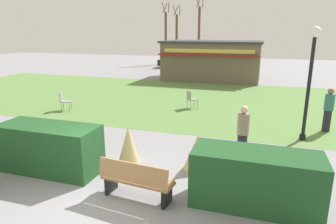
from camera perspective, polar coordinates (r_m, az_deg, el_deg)
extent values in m
plane|color=gray|center=(7.29, -12.41, -16.01)|extent=(80.00, 80.00, 0.00)
cube|color=#5B8442|center=(16.98, 6.21, 2.33)|extent=(36.00, 12.00, 0.01)
cube|color=#9E7547|center=(7.02, -5.81, -12.78)|extent=(1.74, 0.65, 0.06)
cube|color=#9E7547|center=(6.72, -6.82, -11.45)|extent=(1.70, 0.30, 0.44)
cube|color=black|center=(7.47, -10.77, -13.09)|extent=(0.13, 0.45, 0.45)
cube|color=black|center=(6.84, -0.22, -15.67)|extent=(0.13, 0.45, 0.45)
cube|color=#9E7547|center=(7.36, -11.43, -10.58)|extent=(0.11, 0.44, 0.06)
cube|color=#9E7547|center=(6.64, 0.42, -13.25)|extent=(0.11, 0.44, 0.06)
cube|color=#1E4C23|center=(8.83, -21.68, -6.41)|extent=(2.80, 1.10, 1.30)
cube|color=#1E4C23|center=(6.91, 16.29, -12.20)|extent=(2.73, 1.10, 1.25)
cone|color=tan|center=(8.81, -7.54, -6.19)|extent=(0.64, 0.64, 1.09)
cone|color=tan|center=(8.36, 5.68, -7.62)|extent=(0.79, 0.79, 1.01)
cylinder|color=black|center=(11.69, 24.26, -4.35)|extent=(0.22, 0.22, 0.20)
cylinder|color=black|center=(11.29, 25.17, 3.71)|extent=(0.12, 0.12, 3.55)
sphere|color=white|center=(11.12, 26.30, 13.52)|extent=(0.36, 0.36, 0.36)
cube|color=#6B5B4C|center=(24.70, 8.50, 9.60)|extent=(7.37, 4.61, 2.87)
cube|color=#333338|center=(24.61, 8.64, 13.11)|extent=(7.67, 4.91, 0.16)
cube|color=maroon|center=(22.21, 7.48, 10.67)|extent=(7.47, 0.36, 0.08)
cube|color=#D8CC4C|center=(22.35, 7.58, 11.43)|extent=(6.63, 0.04, 0.28)
cube|color=gray|center=(15.34, -18.88, 1.94)|extent=(0.57, 0.57, 0.04)
cube|color=gray|center=(15.35, -19.67, 2.72)|extent=(0.20, 0.42, 0.44)
cylinder|color=gray|center=(15.16, -18.30, 0.96)|extent=(0.03, 0.03, 0.45)
cylinder|color=gray|center=(15.52, -17.96, 1.30)|extent=(0.03, 0.03, 0.45)
cylinder|color=gray|center=(15.26, -19.68, 0.93)|extent=(0.03, 0.03, 0.45)
cylinder|color=gray|center=(15.62, -19.31, 1.27)|extent=(0.03, 0.03, 0.45)
cube|color=gray|center=(14.99, 4.67, 2.42)|extent=(0.62, 0.62, 0.04)
cube|color=gray|center=(14.87, 3.99, 3.19)|extent=(0.31, 0.37, 0.44)
cylinder|color=gray|center=(14.96, 5.62, 1.48)|extent=(0.03, 0.03, 0.45)
cylinder|color=gray|center=(15.29, 5.00, 1.80)|extent=(0.03, 0.03, 0.45)
cylinder|color=gray|center=(14.80, 4.30, 1.36)|extent=(0.03, 0.03, 0.45)
cylinder|color=gray|center=(15.13, 3.70, 1.68)|extent=(0.03, 0.03, 0.45)
cylinder|color=#23232D|center=(12.94, 28.01, -1.50)|extent=(0.28, 0.28, 0.85)
cylinder|color=#336B66|center=(12.77, 28.41, 1.67)|extent=(0.34, 0.34, 0.62)
sphere|color=#8C6647|center=(12.69, 28.65, 3.51)|extent=(0.22, 0.22, 0.22)
cylinder|color=#23232D|center=(9.10, 13.88, -6.61)|extent=(0.28, 0.28, 0.85)
cylinder|color=gray|center=(8.86, 14.18, -2.19)|extent=(0.34, 0.34, 0.62)
sphere|color=beige|center=(8.75, 14.35, 0.44)|extent=(0.22, 0.22, 0.22)
cube|color=black|center=(32.20, 2.02, 9.40)|extent=(4.36, 2.23, 0.60)
cube|color=black|center=(32.18, 1.76, 10.17)|extent=(2.46, 1.81, 0.44)
cylinder|color=black|center=(32.93, 4.55, 9.09)|extent=(0.66, 0.29, 0.64)
cylinder|color=black|center=(31.12, 4.11, 8.75)|extent=(0.66, 0.29, 0.64)
cylinder|color=black|center=(33.36, 0.06, 9.21)|extent=(0.66, 0.29, 0.64)
cylinder|color=black|center=(31.57, -0.63, 8.88)|extent=(0.66, 0.29, 0.64)
cylinder|color=brown|center=(36.20, 1.65, 13.61)|extent=(0.28, 0.28, 5.61)
cylinder|color=brown|center=(36.27, 2.27, 18.82)|extent=(0.25, 0.58, 1.12)
cylinder|color=brown|center=(36.60, 1.55, 18.80)|extent=(0.54, 0.36, 1.12)
cylinder|color=brown|center=(36.02, 1.27, 18.86)|extent=(0.54, 0.35, 1.12)
cylinder|color=brown|center=(35.16, 5.91, 14.12)|extent=(0.28, 0.28, 6.38)
cylinder|color=brown|center=(35.33, 6.68, 20.10)|extent=(0.25, 0.58, 1.12)
cylinder|color=brown|center=(35.63, 5.89, 20.08)|extent=(0.54, 0.36, 1.12)
cylinder|color=brown|center=(35.04, 5.68, 20.17)|extent=(0.54, 0.35, 1.12)
cylinder|color=brown|center=(36.25, -0.43, 13.84)|extent=(0.28, 0.28, 5.89)
cylinder|color=brown|center=(36.33, 0.14, 19.28)|extent=(0.25, 0.58, 1.12)
cylinder|color=brown|center=(36.68, -0.57, 19.24)|extent=(0.54, 0.36, 1.12)
cylinder|color=brown|center=(36.10, -0.88, 19.31)|extent=(0.54, 0.35, 1.12)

